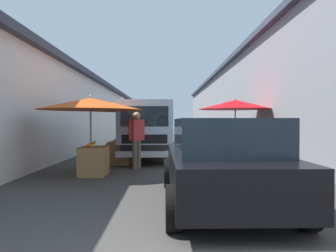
{
  "coord_description": "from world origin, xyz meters",
  "views": [
    {
      "loc": [
        -1.99,
        0.1,
        1.41
      ],
      "look_at": [
        12.18,
        -0.02,
        1.18
      ],
      "focal_mm": 33.16,
      "sensor_mm": 36.0,
      "label": 1
    }
  ],
  "objects_px": {
    "fruit_stall_near_right": "(236,111)",
    "fruit_stall_near_left": "(122,117)",
    "delivery_truck": "(147,132)",
    "vendor_by_crates": "(191,132)",
    "fruit_stall_far_left": "(91,112)",
    "vendor_in_shade": "(137,136)",
    "hatchback_car": "(221,161)"
  },
  "relations": [
    {
      "from": "fruit_stall_near_right",
      "to": "fruit_stall_near_left",
      "type": "height_order",
      "value": "fruit_stall_near_right"
    },
    {
      "from": "delivery_truck",
      "to": "vendor_by_crates",
      "type": "bearing_deg",
      "value": -21.59
    },
    {
      "from": "fruit_stall_near_left",
      "to": "fruit_stall_far_left",
      "type": "bearing_deg",
      "value": 167.71
    },
    {
      "from": "fruit_stall_far_left",
      "to": "delivery_truck",
      "type": "distance_m",
      "value": 3.11
    },
    {
      "from": "fruit_stall_near_right",
      "to": "fruit_stall_near_left",
      "type": "xyz_separation_m",
      "value": [
        -1.54,
        4.18,
        -0.26
      ]
    },
    {
      "from": "fruit_stall_near_left",
      "to": "vendor_in_shade",
      "type": "height_order",
      "value": "fruit_stall_near_left"
    },
    {
      "from": "fruit_stall_near_right",
      "to": "fruit_stall_far_left",
      "type": "bearing_deg",
      "value": 129.08
    },
    {
      "from": "fruit_stall_near_left",
      "to": "delivery_truck",
      "type": "distance_m",
      "value": 1.08
    },
    {
      "from": "fruit_stall_near_right",
      "to": "delivery_truck",
      "type": "height_order",
      "value": "fruit_stall_near_right"
    },
    {
      "from": "delivery_truck",
      "to": "vendor_by_crates",
      "type": "relative_size",
      "value": 3.25
    },
    {
      "from": "fruit_stall_near_right",
      "to": "vendor_by_crates",
      "type": "xyz_separation_m",
      "value": [
        3.94,
        1.4,
        -0.95
      ]
    },
    {
      "from": "fruit_stall_far_left",
      "to": "hatchback_car",
      "type": "distance_m",
      "value": 4.21
    },
    {
      "from": "fruit_stall_far_left",
      "to": "fruit_stall_near_right",
      "type": "bearing_deg",
      "value": -50.92
    },
    {
      "from": "fruit_stall_far_left",
      "to": "vendor_in_shade",
      "type": "bearing_deg",
      "value": -44.93
    },
    {
      "from": "vendor_by_crates",
      "to": "fruit_stall_far_left",
      "type": "bearing_deg",
      "value": 157.1
    },
    {
      "from": "fruit_stall_near_left",
      "to": "hatchback_car",
      "type": "relative_size",
      "value": 0.56
    },
    {
      "from": "fruit_stall_far_left",
      "to": "fruit_stall_near_right",
      "type": "distance_m",
      "value": 6.02
    },
    {
      "from": "hatchback_car",
      "to": "fruit_stall_far_left",
      "type": "bearing_deg",
      "value": 44.89
    },
    {
      "from": "fruit_stall_near_right",
      "to": "delivery_truck",
      "type": "xyz_separation_m",
      "value": [
        -1.03,
        3.37,
        -0.78
      ]
    },
    {
      "from": "fruit_stall_near_right",
      "to": "fruit_stall_near_left",
      "type": "relative_size",
      "value": 1.29
    },
    {
      "from": "fruit_stall_near_right",
      "to": "vendor_by_crates",
      "type": "relative_size",
      "value": 1.86
    },
    {
      "from": "fruit_stall_far_left",
      "to": "fruit_stall_near_left",
      "type": "xyz_separation_m",
      "value": [
        2.26,
        -0.49,
        -0.08
      ]
    },
    {
      "from": "fruit_stall_far_left",
      "to": "hatchback_car",
      "type": "height_order",
      "value": "fruit_stall_far_left"
    },
    {
      "from": "fruit_stall_far_left",
      "to": "vendor_by_crates",
      "type": "relative_size",
      "value": 1.83
    },
    {
      "from": "fruit_stall_near_left",
      "to": "vendor_by_crates",
      "type": "bearing_deg",
      "value": -26.88
    },
    {
      "from": "vendor_by_crates",
      "to": "delivery_truck",
      "type": "bearing_deg",
      "value": 158.41
    },
    {
      "from": "fruit_stall_far_left",
      "to": "fruit_stall_near_right",
      "type": "height_order",
      "value": "fruit_stall_near_right"
    },
    {
      "from": "fruit_stall_near_right",
      "to": "hatchback_car",
      "type": "bearing_deg",
      "value": 165.23
    },
    {
      "from": "fruit_stall_near_left",
      "to": "vendor_by_crates",
      "type": "distance_m",
      "value": 6.18
    },
    {
      "from": "fruit_stall_far_left",
      "to": "vendor_in_shade",
      "type": "distance_m",
      "value": 1.69
    },
    {
      "from": "fruit_stall_near_left",
      "to": "delivery_truck",
      "type": "relative_size",
      "value": 0.44
    },
    {
      "from": "fruit_stall_near_right",
      "to": "delivery_truck",
      "type": "relative_size",
      "value": 0.57
    }
  ]
}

